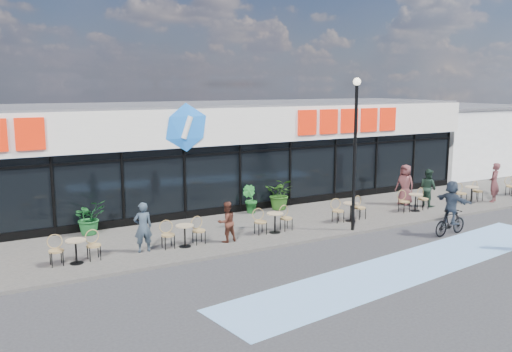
# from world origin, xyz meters

# --- Properties ---
(ground) EXTENTS (120.00, 120.00, 0.00)m
(ground) POSITION_xyz_m (0.00, 0.00, 0.00)
(ground) COLOR #28282B
(ground) RESTS_ON ground
(sidewalk) EXTENTS (44.00, 5.00, 0.10)m
(sidewalk) POSITION_xyz_m (0.00, 4.50, 0.05)
(sidewalk) COLOR #535049
(sidewalk) RESTS_ON ground
(bike_lane) EXTENTS (14.17, 4.13, 0.01)m
(bike_lane) POSITION_xyz_m (4.00, -1.50, 0.01)
(bike_lane) COLOR #6F9FD3
(bike_lane) RESTS_ON ground
(building) EXTENTS (30.60, 6.57, 4.75)m
(building) POSITION_xyz_m (-0.00, 9.93, 2.34)
(building) COLOR black
(building) RESTS_ON ground
(neighbour_building) EXTENTS (9.20, 7.20, 4.11)m
(neighbour_building) POSITION_xyz_m (20.50, 11.00, 2.06)
(neighbour_building) COLOR white
(neighbour_building) RESTS_ON ground
(lamp_post) EXTENTS (0.28, 0.28, 5.58)m
(lamp_post) POSITION_xyz_m (4.76, 2.30, 3.39)
(lamp_post) COLOR black
(lamp_post) RESTS_ON sidewalk
(bistro_set_2) EXTENTS (1.54, 0.62, 0.90)m
(bistro_set_2) POSITION_xyz_m (-4.98, 3.49, 0.56)
(bistro_set_2) COLOR tan
(bistro_set_2) RESTS_ON sidewalk
(bistro_set_3) EXTENTS (1.54, 0.62, 0.90)m
(bistro_set_3) POSITION_xyz_m (-1.47, 3.49, 0.56)
(bistro_set_3) COLOR tan
(bistro_set_3) RESTS_ON sidewalk
(bistro_set_4) EXTENTS (1.54, 0.62, 0.90)m
(bistro_set_4) POSITION_xyz_m (2.04, 3.49, 0.56)
(bistro_set_4) COLOR tan
(bistro_set_4) RESTS_ON sidewalk
(bistro_set_5) EXTENTS (1.54, 0.62, 0.90)m
(bistro_set_5) POSITION_xyz_m (5.55, 3.49, 0.56)
(bistro_set_5) COLOR tan
(bistro_set_5) RESTS_ON sidewalk
(bistro_set_6) EXTENTS (1.54, 0.62, 0.90)m
(bistro_set_6) POSITION_xyz_m (9.06, 3.49, 0.56)
(bistro_set_6) COLOR tan
(bistro_set_6) RESTS_ON sidewalk
(bistro_set_7) EXTENTS (1.54, 0.62, 0.90)m
(bistro_set_7) POSITION_xyz_m (12.57, 3.49, 0.56)
(bistro_set_7) COLOR tan
(bistro_set_7) RESTS_ON sidewalk
(potted_plant_left) EXTENTS (1.35, 1.24, 1.25)m
(potted_plant_left) POSITION_xyz_m (-3.89, 6.52, 0.72)
(potted_plant_left) COLOR #185423
(potted_plant_left) RESTS_ON sidewalk
(potted_plant_mid) EXTENTS (0.76, 0.81, 1.16)m
(potted_plant_mid) POSITION_xyz_m (2.75, 6.59, 0.68)
(potted_plant_mid) COLOR #18571F
(potted_plant_mid) RESTS_ON sidewalk
(potted_plant_right) EXTENTS (1.63, 1.61, 1.37)m
(potted_plant_right) POSITION_xyz_m (4.20, 6.49, 0.78)
(potted_plant_right) COLOR #224C15
(potted_plant_right) RESTS_ON sidewalk
(patron_left) EXTENTS (0.61, 0.42, 1.64)m
(patron_left) POSITION_xyz_m (-2.84, 3.53, 0.92)
(patron_left) COLOR #2D3A46
(patron_left) RESTS_ON sidewalk
(patron_right) EXTENTS (0.74, 0.61, 1.41)m
(patron_right) POSITION_xyz_m (0.01, 3.23, 0.80)
(patron_right) COLOR #482419
(patron_right) RESTS_ON sidewalk
(pedestrian_a) EXTENTS (0.77, 0.99, 1.81)m
(pedestrian_a) POSITION_xyz_m (9.63, 4.61, 1.00)
(pedestrian_a) COLOR #522A2B
(pedestrian_a) RESTS_ON sidewalk
(pedestrian_b) EXTENTS (0.64, 0.81, 1.66)m
(pedestrian_b) POSITION_xyz_m (10.27, 3.86, 0.93)
(pedestrian_b) COLOR black
(pedestrian_b) RESTS_ON sidewalk
(pedestrian_c) EXTENTS (0.78, 0.68, 1.81)m
(pedestrian_c) POSITION_xyz_m (13.57, 2.98, 1.00)
(pedestrian_c) COLOR #532B2C
(pedestrian_c) RESTS_ON sidewalk
(cyclist_b) EXTENTS (1.63, 1.49, 2.03)m
(cyclist_b) POSITION_xyz_m (7.64, 0.28, 0.94)
(cyclist_b) COLOR black
(cyclist_b) RESTS_ON ground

